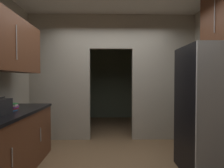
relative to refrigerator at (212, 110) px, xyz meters
The scene contains 6 objects.
kitchen_partition 2.17m from the refrigerator, 131.82° to the left, with size 3.68×0.12×2.80m.
adjoining_room_shell 3.61m from the refrigerator, 113.11° to the left, with size 3.68×2.46×2.80m.
refrigerator is the anchor object (origin of this frame).
lower_cabinet_run 2.94m from the refrigerator, behind, with size 0.68×1.98×0.90m.
upper_cabinet_counterside 3.05m from the refrigerator, behind, with size 0.36×1.78×0.78m.
book_stack 2.87m from the refrigerator, behind, with size 0.16×0.17×0.11m.
Camera 1 is at (-0.08, -2.66, 1.35)m, focal length 29.53 mm.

